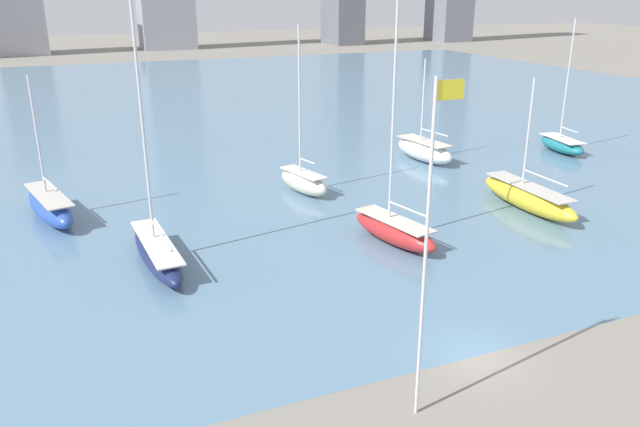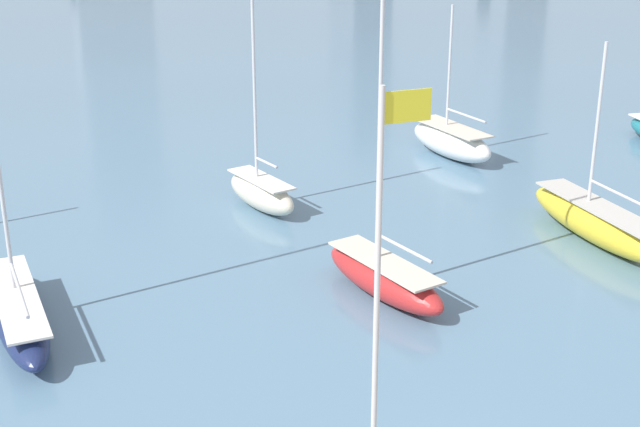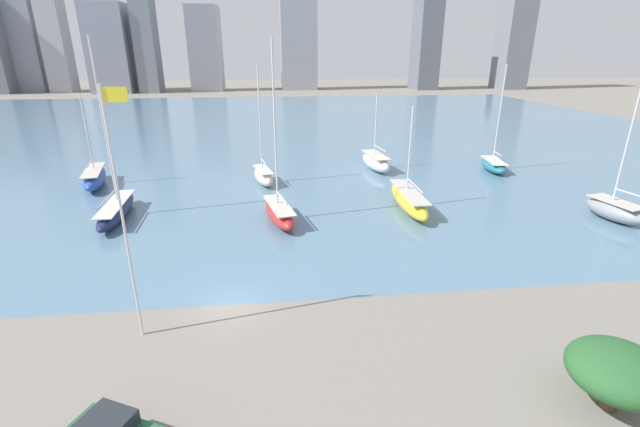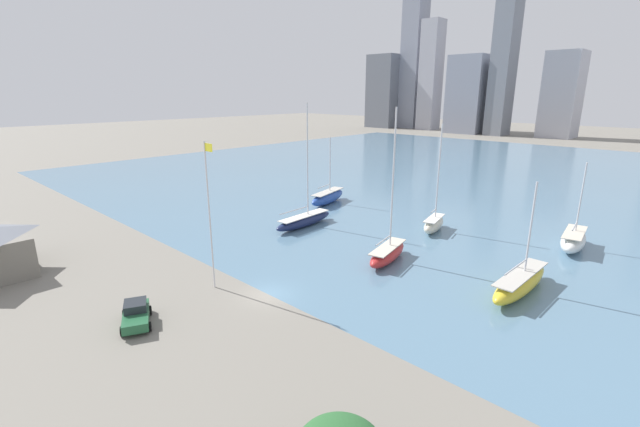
{
  "view_description": "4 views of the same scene",
  "coord_description": "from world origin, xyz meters",
  "px_view_note": "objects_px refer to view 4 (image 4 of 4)",
  "views": [
    {
      "loc": [
        -16.82,
        -20.81,
        16.47
      ],
      "look_at": [
        -0.91,
        17.13,
        1.71
      ],
      "focal_mm": 35.0,
      "sensor_mm": 36.0,
      "label": 1
    },
    {
      "loc": [
        -12.71,
        -19.08,
        17.71
      ],
      "look_at": [
        1.93,
        18.4,
        2.66
      ],
      "focal_mm": 50.0,
      "sensor_mm": 36.0,
      "label": 2
    },
    {
      "loc": [
        2.96,
        -23.92,
        15.02
      ],
      "look_at": [
        6.77,
        10.28,
        2.11
      ],
      "focal_mm": 24.0,
      "sensor_mm": 36.0,
      "label": 3
    },
    {
      "loc": [
        27.82,
        -22.51,
        17.77
      ],
      "look_at": [
        -3.21,
        10.25,
        4.94
      ],
      "focal_mm": 24.0,
      "sensor_mm": 36.0,
      "label": 4
    }
  ],
  "objects_px": {
    "flag_pole": "(210,212)",
    "sailboat_cream": "(434,223)",
    "sailboat_navy": "(304,220)",
    "sailboat_yellow": "(520,283)",
    "sailboat_blue": "(328,197)",
    "sailboat_white": "(573,240)",
    "sailboat_red": "(388,253)",
    "parked_pickup_green": "(136,314)"
  },
  "relations": [
    {
      "from": "flag_pole",
      "to": "sailboat_blue",
      "type": "bearing_deg",
      "value": 113.98
    },
    {
      "from": "sailboat_white",
      "to": "sailboat_navy",
      "type": "distance_m",
      "value": 33.04
    },
    {
      "from": "sailboat_cream",
      "to": "sailboat_yellow",
      "type": "bearing_deg",
      "value": -49.44
    },
    {
      "from": "flag_pole",
      "to": "sailboat_cream",
      "type": "relative_size",
      "value": 0.98
    },
    {
      "from": "sailboat_yellow",
      "to": "sailboat_cream",
      "type": "height_order",
      "value": "sailboat_cream"
    },
    {
      "from": "sailboat_navy",
      "to": "sailboat_red",
      "type": "distance_m",
      "value": 15.85
    },
    {
      "from": "sailboat_yellow",
      "to": "sailboat_navy",
      "type": "xyz_separation_m",
      "value": [
        -28.79,
        0.66,
        -0.11
      ]
    },
    {
      "from": "sailboat_cream",
      "to": "sailboat_white",
      "type": "bearing_deg",
      "value": 5.79
    },
    {
      "from": "sailboat_yellow",
      "to": "sailboat_blue",
      "type": "relative_size",
      "value": 1.0
    },
    {
      "from": "sailboat_white",
      "to": "parked_pickup_green",
      "type": "bearing_deg",
      "value": -122.92
    },
    {
      "from": "sailboat_white",
      "to": "sailboat_red",
      "type": "bearing_deg",
      "value": -134.06
    },
    {
      "from": "sailboat_red",
      "to": "parked_pickup_green",
      "type": "height_order",
      "value": "sailboat_red"
    },
    {
      "from": "sailboat_blue",
      "to": "sailboat_cream",
      "type": "xyz_separation_m",
      "value": [
        20.12,
        -1.21,
        -0.01
      ]
    },
    {
      "from": "sailboat_blue",
      "to": "sailboat_white",
      "type": "bearing_deg",
      "value": -6.66
    },
    {
      "from": "sailboat_red",
      "to": "parked_pickup_green",
      "type": "xyz_separation_m",
      "value": [
        -6.94,
        -24.53,
        -0.15
      ]
    },
    {
      "from": "sailboat_cream",
      "to": "flag_pole",
      "type": "bearing_deg",
      "value": -115.33
    },
    {
      "from": "sailboat_yellow",
      "to": "sailboat_cream",
      "type": "xyz_separation_m",
      "value": [
        -14.82,
        10.96,
        0.03
      ]
    },
    {
      "from": "flag_pole",
      "to": "sailboat_yellow",
      "type": "bearing_deg",
      "value": 41.05
    },
    {
      "from": "sailboat_blue",
      "to": "sailboat_cream",
      "type": "distance_m",
      "value": 20.16
    },
    {
      "from": "sailboat_cream",
      "to": "parked_pickup_green",
      "type": "bearing_deg",
      "value": -110.98
    },
    {
      "from": "sailboat_cream",
      "to": "parked_pickup_green",
      "type": "distance_m",
      "value": 37.87
    },
    {
      "from": "sailboat_blue",
      "to": "sailboat_white",
      "type": "xyz_separation_m",
      "value": [
        35.35,
        3.95,
        0.04
      ]
    },
    {
      "from": "sailboat_blue",
      "to": "sailboat_red",
      "type": "distance_m",
      "value": 25.98
    },
    {
      "from": "sailboat_white",
      "to": "sailboat_red",
      "type": "relative_size",
      "value": 0.62
    },
    {
      "from": "flag_pole",
      "to": "sailboat_red",
      "type": "xyz_separation_m",
      "value": [
        8.12,
        16.52,
        -6.34
      ]
    },
    {
      "from": "sailboat_blue",
      "to": "sailboat_navy",
      "type": "height_order",
      "value": "sailboat_navy"
    },
    {
      "from": "sailboat_yellow",
      "to": "sailboat_blue",
      "type": "height_order",
      "value": "sailboat_blue"
    },
    {
      "from": "sailboat_yellow",
      "to": "sailboat_white",
      "type": "xyz_separation_m",
      "value": [
        0.41,
        16.12,
        0.08
      ]
    },
    {
      "from": "sailboat_yellow",
      "to": "sailboat_red",
      "type": "distance_m",
      "value": 13.32
    },
    {
      "from": "sailboat_cream",
      "to": "sailboat_red",
      "type": "xyz_separation_m",
      "value": [
        1.65,
        -12.97,
        -0.06
      ]
    },
    {
      "from": "flag_pole",
      "to": "parked_pickup_green",
      "type": "relative_size",
      "value": 2.88
    },
    {
      "from": "sailboat_cream",
      "to": "sailboat_navy",
      "type": "bearing_deg",
      "value": -156.57
    },
    {
      "from": "sailboat_yellow",
      "to": "flag_pole",
      "type": "bearing_deg",
      "value": -137.84
    },
    {
      "from": "sailboat_navy",
      "to": "parked_pickup_green",
      "type": "bearing_deg",
      "value": -75.4
    },
    {
      "from": "parked_pickup_green",
      "to": "sailboat_yellow",
      "type": "bearing_deg",
      "value": -11.07
    },
    {
      "from": "sailboat_yellow",
      "to": "parked_pickup_green",
      "type": "relative_size",
      "value": 2.26
    },
    {
      "from": "sailboat_blue",
      "to": "sailboat_red",
      "type": "bearing_deg",
      "value": -46.11
    },
    {
      "from": "flag_pole",
      "to": "sailboat_cream",
      "type": "height_order",
      "value": "sailboat_cream"
    },
    {
      "from": "sailboat_blue",
      "to": "sailboat_red",
      "type": "relative_size",
      "value": 0.66
    },
    {
      "from": "sailboat_blue",
      "to": "sailboat_red",
      "type": "xyz_separation_m",
      "value": [
        21.78,
        -14.18,
        -0.06
      ]
    },
    {
      "from": "flag_pole",
      "to": "sailboat_navy",
      "type": "bearing_deg",
      "value": 111.35
    },
    {
      "from": "sailboat_yellow",
      "to": "sailboat_red",
      "type": "bearing_deg",
      "value": -170.21
    }
  ]
}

